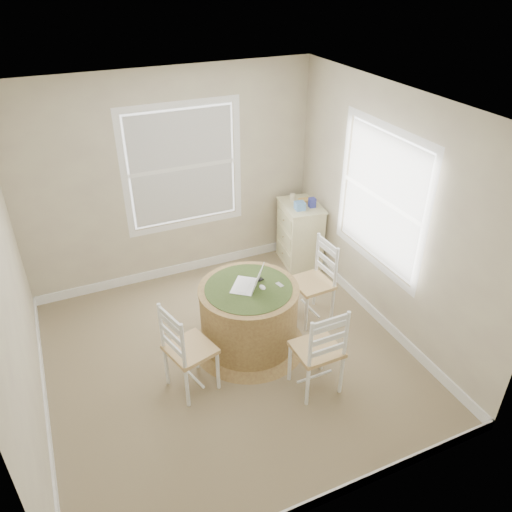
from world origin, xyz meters
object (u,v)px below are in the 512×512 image
round_table (249,314)px  chair_near (317,349)px  laptop (248,284)px  chair_right (312,283)px  corner_chest (300,234)px  chair_left (190,349)px

round_table → chair_near: size_ratio=1.27×
round_table → chair_near: chair_near is taller
round_table → laptop: bearing=71.0°
chair_near → laptop: (-0.34, 0.84, 0.29)m
chair_right → corner_chest: size_ratio=1.11×
round_table → chair_right: bearing=-2.9°
chair_left → corner_chest: (2.03, 1.61, -0.05)m
chair_near → corner_chest: size_ratio=1.11×
chair_right → corner_chest: bearing=154.9°
laptop → corner_chest: bearing=172.1°
chair_left → chair_near: (1.08, -0.48, 0.00)m
chair_left → round_table: bearing=-81.2°
chair_near → corner_chest: chair_near is taller
round_table → corner_chest: bearing=32.0°
round_table → corner_chest: (1.29, 1.28, 0.03)m
round_table → chair_right: 0.85m
chair_left → chair_near: size_ratio=1.00×
chair_near → chair_right: 1.08m
laptop → corner_chest: 1.82m
laptop → chair_near: bearing=59.5°
chair_left → corner_chest: chair_left is taller
chair_near → chair_right: same height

